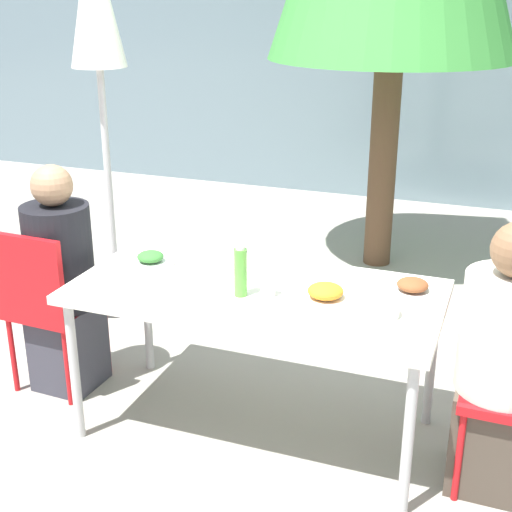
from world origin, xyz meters
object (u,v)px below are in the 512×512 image
chair_left (45,299)px  person_left (62,286)px  bottle (241,272)px  person_right (503,370)px  salad_bowl (379,308)px  closed_umbrella (97,25)px  drinking_cup (268,285)px

chair_left → person_left: (0.05, 0.08, 0.04)m
person_left → bottle: (1.03, -0.15, 0.28)m
person_right → salad_bowl: bearing=9.0°
person_right → closed_umbrella: bearing=-21.6°
chair_left → person_right: (2.17, 0.02, 0.02)m
chair_left → salad_bowl: bearing=0.6°
chair_left → closed_umbrella: bearing=105.0°
person_right → chair_left: bearing=1.2°
closed_umbrella → bottle: 1.92m
chair_left → person_left: 0.10m
bottle → closed_umbrella: bearing=140.5°
person_left → person_right: 2.12m
chair_left → person_left: size_ratio=0.74×
chair_left → salad_bowl: size_ratio=5.33×
person_left → closed_umbrella: closed_umbrella is taller
bottle → salad_bowl: (0.59, 0.01, -0.08)m
person_right → salad_bowl: size_ratio=7.05×
bottle → chair_left: bearing=176.4°
person_left → person_right: size_ratio=1.02×
chair_left → bottle: (1.08, -0.07, 0.33)m
closed_umbrella → person_right: bearing=-22.4°
closed_umbrella → drinking_cup: (1.41, -1.04, -0.98)m
person_left → drinking_cup: person_left is taller
chair_left → bottle: 1.13m
closed_umbrella → drinking_cup: size_ratio=22.87×
person_left → salad_bowl: size_ratio=7.20×
closed_umbrella → bottle: size_ratio=10.16×
chair_left → bottle: size_ratio=3.81×
person_right → bottle: person_right is taller
drinking_cup → salad_bowl: size_ratio=0.62×
chair_left → closed_umbrella: 1.62m
person_right → bottle: bearing=5.2°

